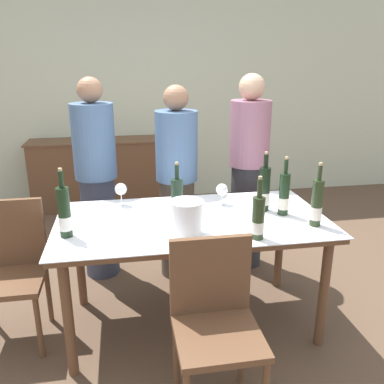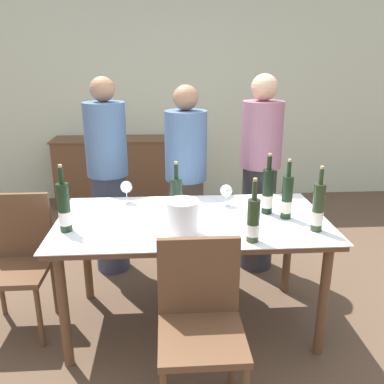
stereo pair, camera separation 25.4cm
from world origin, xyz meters
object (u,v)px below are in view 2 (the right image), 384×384
at_px(wine_glass_1, 178,200).
at_px(wine_bottle_4, 64,208).
at_px(wine_bottle_3, 287,198).
at_px(person_host, 108,179).
at_px(wine_bottle_0, 176,201).
at_px(dining_table, 192,230).
at_px(chair_near_front, 200,316).
at_px(ice_bucket, 182,216).
at_px(chair_left_end, 17,254).
at_px(sideboard_cabinet, 120,171).
at_px(person_guest_left, 186,185).
at_px(person_guest_right, 260,176).
at_px(wine_bottle_5, 253,221).
at_px(wine_bottle_1, 268,192).
at_px(wine_glass_0, 126,188).
at_px(wine_glass_2, 226,191).
at_px(wine_bottle_2, 318,209).

bearing_deg(wine_glass_1, wine_bottle_4, -162.66).
bearing_deg(wine_bottle_3, person_host, 145.42).
bearing_deg(wine_bottle_4, person_host, 82.62).
bearing_deg(wine_bottle_0, wine_bottle_3, 0.79).
height_order(dining_table, chair_near_front, chair_near_front).
bearing_deg(ice_bucket, chair_left_end, 163.79).
relative_size(ice_bucket, wine_bottle_0, 0.53).
bearing_deg(wine_bottle_3, wine_bottle_4, -175.14).
relative_size(wine_bottle_3, wine_glass_1, 2.61).
xyz_separation_m(sideboard_cabinet, ice_bucket, (0.66, -2.75, 0.47)).
xyz_separation_m(ice_bucket, person_host, (-0.56, 1.05, -0.07)).
distance_m(wine_bottle_4, person_guest_left, 1.15).
bearing_deg(wine_bottle_0, person_host, 121.81).
bearing_deg(person_guest_right, wine_bottle_3, -90.96).
height_order(ice_bucket, person_host, person_host).
height_order(ice_bucket, wine_glass_1, ice_bucket).
relative_size(wine_bottle_4, person_guest_right, 0.25).
xyz_separation_m(wine_bottle_0, wine_bottle_4, (-0.66, -0.11, 0.01)).
relative_size(wine_bottle_4, wine_glass_1, 2.73).
height_order(wine_bottle_5, person_guest_right, person_guest_right).
xyz_separation_m(wine_glass_1, person_guest_right, (0.70, 0.71, -0.06)).
bearing_deg(wine_bottle_1, wine_bottle_0, -170.03).
relative_size(wine_glass_0, wine_glass_2, 1.06).
distance_m(wine_bottle_1, chair_near_front, 0.99).
distance_m(wine_glass_1, chair_left_end, 1.13).
height_order(wine_bottle_1, person_host, person_host).
bearing_deg(chair_left_end, wine_bottle_1, -0.52).
bearing_deg(wine_bottle_2, wine_bottle_1, 126.21).
relative_size(chair_near_front, person_guest_right, 0.55).
xyz_separation_m(wine_bottle_3, wine_glass_0, (-1.04, 0.36, -0.02)).
bearing_deg(person_guest_right, wine_glass_2, -123.63).
distance_m(wine_bottle_3, person_guest_left, 0.96).
distance_m(chair_left_end, person_host, 0.95).
bearing_deg(wine_glass_0, person_guest_left, 39.85).
xyz_separation_m(dining_table, wine_bottle_3, (0.60, -0.02, 0.21)).
distance_m(wine_bottle_2, person_host, 1.73).
height_order(sideboard_cabinet, ice_bucket, ice_bucket).
height_order(wine_bottle_5, chair_near_front, wine_bottle_5).
distance_m(wine_glass_2, person_guest_left, 0.54).
xyz_separation_m(wine_bottle_0, person_guest_left, (0.10, 0.74, -0.13)).
height_order(ice_bucket, person_guest_right, person_guest_right).
bearing_deg(wine_bottle_5, person_guest_right, 75.23).
relative_size(wine_bottle_1, person_guest_right, 0.24).
distance_m(ice_bucket, wine_glass_2, 0.57).
bearing_deg(chair_near_front, wine_bottle_5, 46.22).
bearing_deg(ice_bucket, person_host, 118.01).
xyz_separation_m(wine_bottle_2, person_guest_right, (-0.11, 1.02, -0.09)).
height_order(wine_bottle_0, wine_glass_1, wine_bottle_0).
bearing_deg(person_guest_left, wine_bottle_5, -73.57).
height_order(wine_bottle_5, wine_glass_0, wine_bottle_5).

